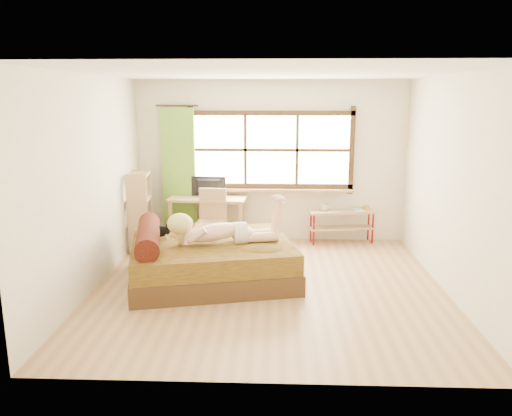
{
  "coord_description": "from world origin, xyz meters",
  "views": [
    {
      "loc": [
        0.07,
        -6.13,
        2.42
      ],
      "look_at": [
        -0.18,
        0.2,
        1.01
      ],
      "focal_mm": 35.0,
      "sensor_mm": 36.0,
      "label": 1
    }
  ],
  "objects_px": {
    "bookshelf": "(140,211)",
    "desk": "(208,203)",
    "woman": "(222,219)",
    "chair": "(212,216)",
    "pipe_shelf": "(343,219)",
    "kitten": "(160,230)",
    "bed": "(208,259)"
  },
  "relations": [
    {
      "from": "pipe_shelf",
      "to": "chair",
      "type": "bearing_deg",
      "value": -176.27
    },
    {
      "from": "bed",
      "to": "chair",
      "type": "bearing_deg",
      "value": 82.19
    },
    {
      "from": "bed",
      "to": "pipe_shelf",
      "type": "relative_size",
      "value": 2.16
    },
    {
      "from": "woman",
      "to": "desk",
      "type": "xyz_separation_m",
      "value": [
        -0.43,
        1.75,
        -0.16
      ]
    },
    {
      "from": "chair",
      "to": "pipe_shelf",
      "type": "bearing_deg",
      "value": 16.96
    },
    {
      "from": "kitten",
      "to": "pipe_shelf",
      "type": "xyz_separation_m",
      "value": [
        2.7,
        1.73,
        -0.25
      ]
    },
    {
      "from": "woman",
      "to": "bookshelf",
      "type": "xyz_separation_m",
      "value": [
        -1.46,
        1.34,
        -0.21
      ]
    },
    {
      "from": "bed",
      "to": "pipe_shelf",
      "type": "bearing_deg",
      "value": 29.24
    },
    {
      "from": "kitten",
      "to": "desk",
      "type": "xyz_separation_m",
      "value": [
        0.44,
        1.6,
        0.03
      ]
    },
    {
      "from": "woman",
      "to": "pipe_shelf",
      "type": "relative_size",
      "value": 1.31
    },
    {
      "from": "chair",
      "to": "bookshelf",
      "type": "relative_size",
      "value": 0.78
    },
    {
      "from": "bed",
      "to": "pipe_shelf",
      "type": "distance_m",
      "value": 2.74
    },
    {
      "from": "pipe_shelf",
      "to": "bookshelf",
      "type": "height_order",
      "value": "bookshelf"
    },
    {
      "from": "chair",
      "to": "pipe_shelf",
      "type": "relative_size",
      "value": 0.87
    },
    {
      "from": "woman",
      "to": "pipe_shelf",
      "type": "height_order",
      "value": "woman"
    },
    {
      "from": "woman",
      "to": "desk",
      "type": "distance_m",
      "value": 1.81
    },
    {
      "from": "woman",
      "to": "bookshelf",
      "type": "height_order",
      "value": "bookshelf"
    },
    {
      "from": "woman",
      "to": "bookshelf",
      "type": "distance_m",
      "value": 2.0
    },
    {
      "from": "desk",
      "to": "chair",
      "type": "distance_m",
      "value": 0.4
    },
    {
      "from": "desk",
      "to": "chair",
      "type": "height_order",
      "value": "chair"
    },
    {
      "from": "bookshelf",
      "to": "bed",
      "type": "bearing_deg",
      "value": -52.19
    },
    {
      "from": "pipe_shelf",
      "to": "desk",
      "type": "bearing_deg",
      "value": 174.21
    },
    {
      "from": "kitten",
      "to": "woman",
      "type": "bearing_deg",
      "value": -22.67
    },
    {
      "from": "kitten",
      "to": "pipe_shelf",
      "type": "distance_m",
      "value": 3.21
    },
    {
      "from": "pipe_shelf",
      "to": "bed",
      "type": "bearing_deg",
      "value": -146.75
    },
    {
      "from": "chair",
      "to": "woman",
      "type": "bearing_deg",
      "value": -72.64
    },
    {
      "from": "pipe_shelf",
      "to": "bookshelf",
      "type": "bearing_deg",
      "value": -179.65
    },
    {
      "from": "bookshelf",
      "to": "desk",
      "type": "bearing_deg",
      "value": 15.52
    },
    {
      "from": "kitten",
      "to": "bookshelf",
      "type": "bearing_deg",
      "value": 103.57
    },
    {
      "from": "woman",
      "to": "pipe_shelf",
      "type": "bearing_deg",
      "value": 32.81
    },
    {
      "from": "kitten",
      "to": "chair",
      "type": "xyz_separation_m",
      "value": [
        0.55,
        1.24,
        -0.11
      ]
    },
    {
      "from": "kitten",
      "to": "pipe_shelf",
      "type": "bearing_deg",
      "value": 19.69
    }
  ]
}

